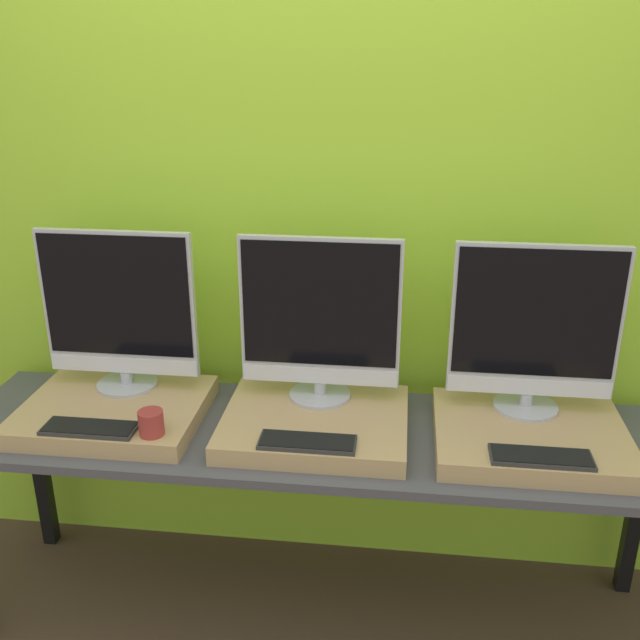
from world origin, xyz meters
TOP-DOWN VIEW (x-y plane):
  - wall_back at (0.00, 0.68)m, footprint 8.00×0.04m
  - workbench at (0.00, 0.31)m, footprint 2.38×0.61m
  - wooden_riser_left at (-0.68, 0.30)m, footprint 0.59×0.49m
  - monitor_left at (-0.68, 0.43)m, footprint 0.52×0.21m
  - keyboard_left at (-0.68, 0.12)m, footprint 0.29×0.11m
  - mug at (-0.48, 0.12)m, footprint 0.08×0.08m
  - wooden_riser_center at (0.00, 0.30)m, footprint 0.59×0.49m
  - monitor_center at (0.00, 0.43)m, footprint 0.52×0.21m
  - keyboard_center at (0.00, 0.12)m, footprint 0.29×0.11m
  - wooden_riser_right at (0.68, 0.30)m, footprint 0.59×0.49m
  - monitor_right at (0.68, 0.43)m, footprint 0.52×0.21m
  - keyboard_right at (0.68, 0.12)m, footprint 0.29×0.11m

SIDE VIEW (x-z plane):
  - workbench at x=0.00m, z-range 0.30..1.04m
  - wooden_riser_left at x=-0.68m, z-range 0.74..0.80m
  - wooden_riser_center at x=0.00m, z-range 0.74..0.80m
  - wooden_riser_right at x=0.68m, z-range 0.74..0.80m
  - keyboard_left at x=-0.68m, z-range 0.80..0.81m
  - keyboard_center at x=0.00m, z-range 0.80..0.81m
  - keyboard_right at x=0.68m, z-range 0.80..0.81m
  - mug at x=-0.48m, z-range 0.80..0.88m
  - monitor_left at x=-0.68m, z-range 0.80..1.36m
  - monitor_center at x=0.00m, z-range 0.80..1.36m
  - monitor_right at x=0.68m, z-range 0.80..1.36m
  - wall_back at x=0.00m, z-range 0.00..2.60m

